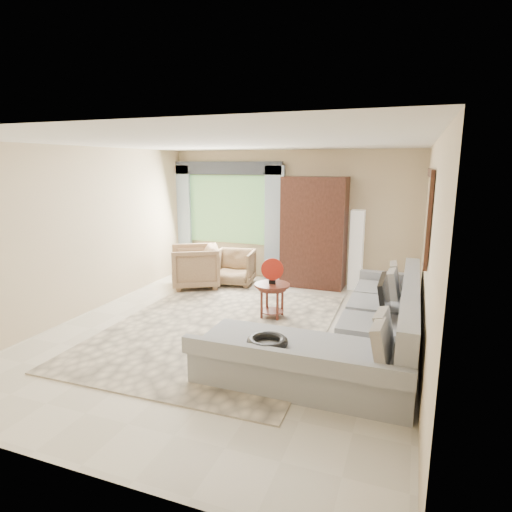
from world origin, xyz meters
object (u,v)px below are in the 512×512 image
at_px(floor_lamp, 356,250).
at_px(potted_plant, 196,262).
at_px(sectional_sofa, 358,335).
at_px(armoire, 314,232).
at_px(coffee_table, 272,300).
at_px(armchair_right, 234,267).
at_px(tv_screen, 384,297).
at_px(armchair_left, 195,267).

bearing_deg(floor_lamp, potted_plant, -179.55).
height_order(sectional_sofa, armoire, armoire).
distance_m(potted_plant, floor_lamp, 3.41).
bearing_deg(coffee_table, floor_lamp, 64.21).
bearing_deg(potted_plant, floor_lamp, 0.45).
bearing_deg(coffee_table, armoire, 84.69).
relative_size(coffee_table, armchair_right, 0.72).
bearing_deg(tv_screen, potted_plant, 146.73).
height_order(sectional_sofa, coffee_table, sectional_sofa).
bearing_deg(armchair_left, armoire, 82.68).
bearing_deg(armoire, sectional_sofa, -66.94).
relative_size(sectional_sofa, armchair_left, 3.89).
bearing_deg(tv_screen, armoire, 119.60).
height_order(tv_screen, potted_plant, tv_screen).
distance_m(coffee_table, armchair_left, 2.21).
bearing_deg(armoire, armchair_left, -157.11).
bearing_deg(armchair_right, floor_lamp, 3.58).
bearing_deg(armoire, tv_screen, -60.40).
xyz_separation_m(coffee_table, armchair_right, (-1.28, 1.52, 0.06)).
relative_size(coffee_table, armchair_left, 0.61).
distance_m(armchair_left, potted_plant, 1.05).
bearing_deg(armchair_right, armoire, 8.06).
bearing_deg(coffee_table, armchair_right, 130.15).
height_order(armchair_left, potted_plant, armchair_left).
distance_m(coffee_table, armchair_right, 1.99).
xyz_separation_m(armchair_left, armoire, (2.10, 0.89, 0.65)).
bearing_deg(armchair_right, sectional_sofa, -51.44).
bearing_deg(armchair_left, tv_screen, 33.87).
distance_m(potted_plant, armoire, 2.70).
bearing_deg(armoire, armchair_right, -162.63).
height_order(sectional_sofa, potted_plant, sectional_sofa).
height_order(tv_screen, armoire, armoire).
height_order(tv_screen, armchair_right, tv_screen).
relative_size(armchair_left, armoire, 0.42).
relative_size(tv_screen, floor_lamp, 0.49).
distance_m(sectional_sofa, armchair_right, 3.64).
relative_size(sectional_sofa, tv_screen, 4.68).
relative_size(tv_screen, armchair_left, 0.83).
xyz_separation_m(sectional_sofa, potted_plant, (-3.81, 2.93, -0.03)).
bearing_deg(armchair_right, tv_screen, -45.67).
bearing_deg(armchair_right, potted_plant, 146.86).
height_order(potted_plant, floor_lamp, floor_lamp).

